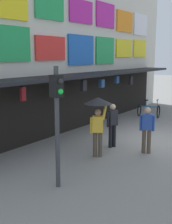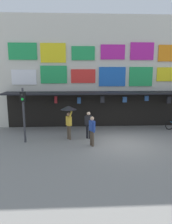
# 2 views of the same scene
# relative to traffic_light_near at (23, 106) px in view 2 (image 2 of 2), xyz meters

# --- Properties ---
(ground_plane) EXTENTS (80.00, 80.00, 0.00)m
(ground_plane) POSITION_rel_traffic_light_near_xyz_m (5.66, -0.54, -2.14)
(ground_plane) COLOR gray
(shopfront) EXTENTS (18.00, 2.60, 8.00)m
(shopfront) POSITION_rel_traffic_light_near_xyz_m (5.66, 4.03, 1.82)
(shopfront) COLOR beige
(shopfront) RESTS_ON ground
(traffic_light_near) EXTENTS (0.28, 0.33, 3.20)m
(traffic_light_near) POSITION_rel_traffic_light_near_xyz_m (0.00, 0.00, 0.00)
(traffic_light_near) COLOR #38383D
(traffic_light_near) RESTS_ON ground
(pedestrian_in_purple) EXTENTS (0.50, 0.33, 1.68)m
(pedestrian_in_purple) POSITION_rel_traffic_light_near_xyz_m (3.77, 0.56, -1.19)
(pedestrian_in_purple) COLOR black
(pedestrian_in_purple) RESTS_ON ground
(pedestrian_with_umbrella) EXTENTS (0.96, 0.96, 2.08)m
(pedestrian_with_umbrella) POSITION_rel_traffic_light_near_xyz_m (2.56, 0.43, -0.50)
(pedestrian_with_umbrella) COLOR brown
(pedestrian_with_umbrella) RESTS_ON ground
(pedestrian_in_yellow) EXTENTS (0.35, 0.49, 1.68)m
(pedestrian_in_yellow) POSITION_rel_traffic_light_near_xyz_m (3.88, -0.79, -1.19)
(pedestrian_in_yellow) COLOR brown
(pedestrian_in_yellow) RESTS_ON ground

